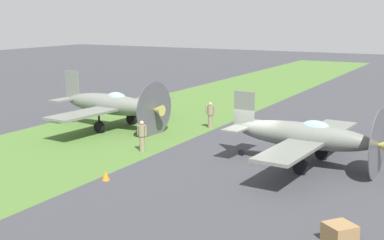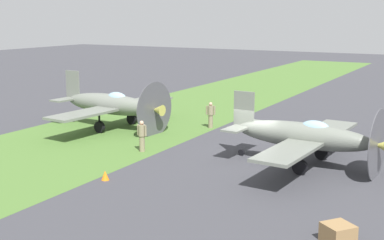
# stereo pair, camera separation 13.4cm
# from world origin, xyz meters

# --- Properties ---
(ground_plane) EXTENTS (160.00, 160.00, 0.00)m
(ground_plane) POSITION_xyz_m (0.00, 0.00, 0.00)
(ground_plane) COLOR #38383D
(grass_verge) EXTENTS (120.00, 11.00, 0.01)m
(grass_verge) POSITION_xyz_m (0.00, -10.27, 0.00)
(grass_verge) COLOR #476B2D
(grass_verge) RESTS_ON ground
(airplane_lead) EXTENTS (10.20, 8.06, 3.63)m
(airplane_lead) POSITION_xyz_m (0.12, 2.93, 1.52)
(airplane_lead) COLOR slate
(airplane_lead) RESTS_ON ground
(airplane_wingman) EXTENTS (10.61, 8.39, 3.77)m
(airplane_wingman) POSITION_xyz_m (-2.39, -10.96, 1.58)
(airplane_wingman) COLOR slate
(airplane_wingman) RESTS_ON ground
(ground_crew_chief) EXTENTS (0.38, 0.63, 1.73)m
(ground_crew_chief) POSITION_xyz_m (1.77, -5.71, 0.91)
(ground_crew_chief) COLOR #847A5B
(ground_crew_chief) RESTS_ON ground
(ground_crew_mechanic) EXTENTS (0.38, 0.61, 1.73)m
(ground_crew_mechanic) POSITION_xyz_m (-5.53, -5.20, 0.91)
(ground_crew_mechanic) COLOR #847A5B
(ground_crew_mechanic) RESTS_ON ground
(supply_crate) EXTENTS (1.26, 1.26, 0.64)m
(supply_crate) POSITION_xyz_m (8.37, 6.59, 0.32)
(supply_crate) COLOR olive
(supply_crate) RESTS_ON ground
(runway_marker_cone) EXTENTS (0.36, 0.36, 0.44)m
(runway_marker_cone) POSITION_xyz_m (6.78, -4.31, 0.22)
(runway_marker_cone) COLOR orange
(runway_marker_cone) RESTS_ON ground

